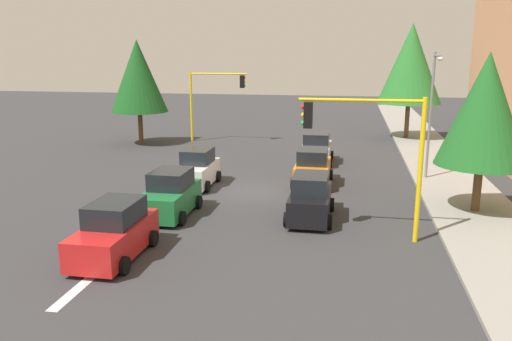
% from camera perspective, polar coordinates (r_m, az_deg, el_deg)
% --- Properties ---
extents(ground_plane, '(120.00, 120.00, 0.00)m').
position_cam_1_polar(ground_plane, '(26.40, -0.61, -2.26)').
color(ground_plane, '#353538').
extents(sidewalk_kerb, '(80.00, 4.00, 0.15)m').
position_cam_1_polar(sidewalk_kerb, '(31.29, 20.48, -0.52)').
color(sidewalk_kerb, gray).
rests_on(sidewalk_kerb, ground).
extents(lane_arrow_near, '(2.40, 1.10, 1.10)m').
position_cam_1_polar(lane_arrow_near, '(17.10, -18.50, -11.73)').
color(lane_arrow_near, silver).
rests_on(lane_arrow_near, ground).
extents(traffic_signal_near_left, '(0.36, 4.59, 5.43)m').
position_cam_1_polar(traffic_signal_near_left, '(19.26, 12.62, 3.41)').
color(traffic_signal_near_left, yellow).
rests_on(traffic_signal_near_left, ground).
extents(traffic_signal_far_right, '(0.36, 4.59, 5.49)m').
position_cam_1_polar(traffic_signal_far_right, '(40.51, -4.77, 8.66)').
color(traffic_signal_far_right, yellow).
rests_on(traffic_signal_far_right, ground).
extents(street_lamp_curbside, '(2.15, 0.28, 7.00)m').
position_cam_1_polar(street_lamp_curbside, '(29.05, 19.08, 7.16)').
color(street_lamp_curbside, slate).
rests_on(street_lamp_curbside, ground).
extents(tree_roadside_far, '(5.03, 5.03, 9.23)m').
position_cam_1_polar(tree_roadside_far, '(43.25, 16.88, 11.32)').
color(tree_roadside_far, brown).
rests_on(tree_roadside_far, ground).
extents(tree_opposite_side, '(4.33, 4.33, 7.92)m').
position_cam_1_polar(tree_opposite_side, '(40.29, -13.02, 10.21)').
color(tree_opposite_side, brown).
rests_on(tree_opposite_side, ground).
extents(tree_roadside_near, '(3.85, 3.85, 7.02)m').
position_cam_1_polar(tree_roadside_near, '(23.79, 24.17, 6.19)').
color(tree_roadside_near, brown).
rests_on(tree_roadside_near, ground).
extents(car_red, '(4.03, 2.05, 1.98)m').
position_cam_1_polar(car_red, '(18.46, -15.52, -6.67)').
color(car_red, red).
rests_on(car_red, ground).
extents(car_white, '(3.64, 1.93, 1.98)m').
position_cam_1_polar(car_white, '(27.33, -6.57, 0.12)').
color(car_white, white).
rests_on(car_white, ground).
extents(car_black, '(3.96, 1.95, 1.98)m').
position_cam_1_polar(car_black, '(21.91, 6.09, -3.13)').
color(car_black, black).
rests_on(car_black, ground).
extents(car_orange, '(3.80, 2.08, 1.98)m').
position_cam_1_polar(car_orange, '(27.56, 6.34, 0.24)').
color(car_orange, orange).
rests_on(car_orange, ground).
extents(car_green, '(3.87, 2.05, 1.98)m').
position_cam_1_polar(car_green, '(22.61, -9.53, -2.72)').
color(car_green, '#1E7238').
rests_on(car_green, ground).
extents(car_silver, '(3.68, 2.11, 1.98)m').
position_cam_1_polar(car_silver, '(33.03, 6.75, 2.36)').
color(car_silver, '#B2B5BA').
rests_on(car_silver, ground).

